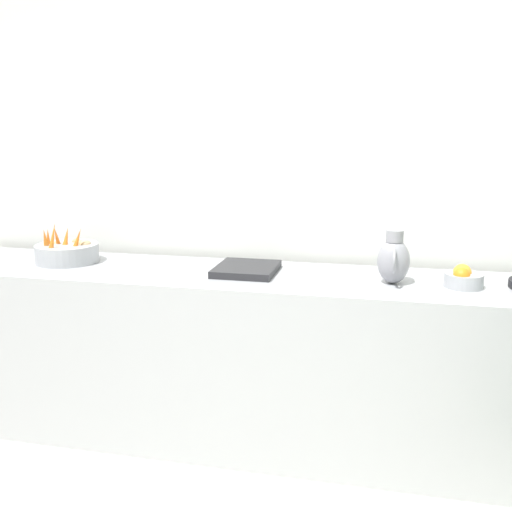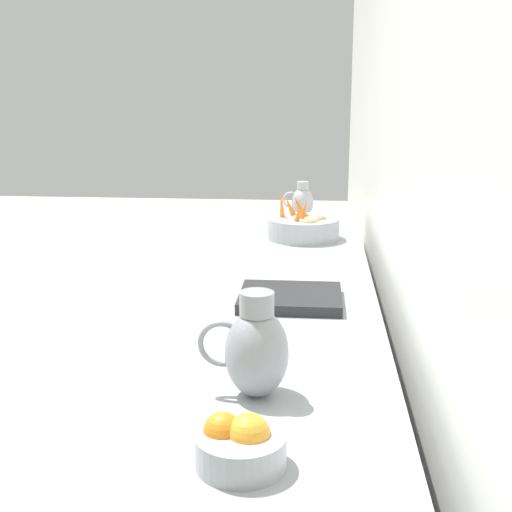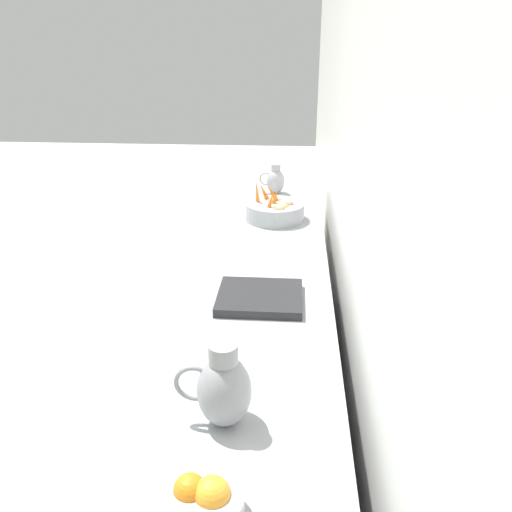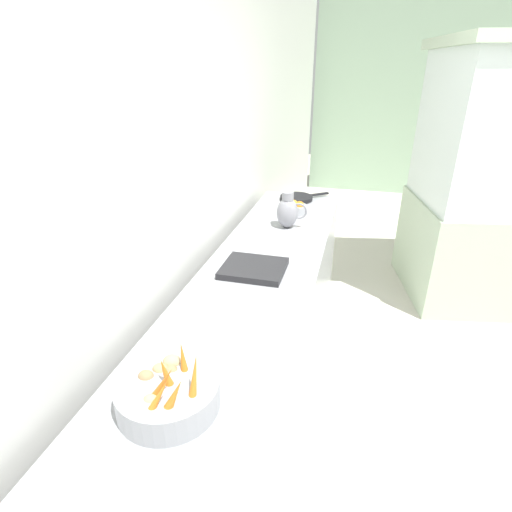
# 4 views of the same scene
# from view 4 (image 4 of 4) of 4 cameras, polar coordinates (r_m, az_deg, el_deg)

# --- Properties ---
(ground_plane) EXTENTS (15.86, 15.86, 0.00)m
(ground_plane) POSITION_cam_4_polar(r_m,az_deg,el_deg) (3.03, 32.33, -18.98)
(ground_plane) COLOR beige
(tile_wall_left) EXTENTS (0.10, 8.87, 3.00)m
(tile_wall_left) POSITION_cam_4_polar(r_m,az_deg,el_deg) (2.53, -7.04, 15.37)
(tile_wall_left) COLOR silver
(tile_wall_left) RESTS_ON ground_plane
(prep_counter) EXTENTS (0.64, 3.32, 0.90)m
(prep_counter) POSITION_cam_4_polar(r_m,az_deg,el_deg) (2.39, -0.23, -12.82)
(prep_counter) COLOR #9EA0A5
(prep_counter) RESTS_ON ground_plane
(vegetable_colander) EXTENTS (0.34, 0.34, 0.23)m
(vegetable_colander) POSITION_cam_4_polar(r_m,az_deg,el_deg) (1.42, -12.29, -18.39)
(vegetable_colander) COLOR #9EA0A5
(vegetable_colander) RESTS_ON prep_counter
(orange_bowl) EXTENTS (0.18, 0.18, 0.11)m
(orange_bowl) POSITION_cam_4_polar(r_m,az_deg,el_deg) (3.13, 5.56, 6.80)
(orange_bowl) COLOR #9EA0A5
(orange_bowl) RESTS_ON prep_counter
(metal_pitcher_tall) EXTENTS (0.21, 0.15, 0.25)m
(metal_pitcher_tall) POSITION_cam_4_polar(r_m,az_deg,el_deg) (2.82, 4.51, 6.27)
(metal_pitcher_tall) COLOR gray
(metal_pitcher_tall) RESTS_ON prep_counter
(counter_sink_basin) EXTENTS (0.34, 0.30, 0.04)m
(counter_sink_basin) POSITION_cam_4_polar(r_m,az_deg,el_deg) (2.22, -0.32, -1.75)
(counter_sink_basin) COLOR #232326
(counter_sink_basin) RESTS_ON prep_counter
(skillet_on_counter) EXTENTS (0.39, 0.34, 0.03)m
(skillet_on_counter) POSITION_cam_4_polar(r_m,az_deg,el_deg) (3.47, 5.80, 8.19)
(skillet_on_counter) COLOR black
(skillet_on_counter) RESTS_ON prep_counter
(glass_block_booth) EXTENTS (1.38, 1.33, 2.14)m
(glass_block_booth) POSITION_cam_4_polar(r_m,az_deg,el_deg) (3.98, 30.50, 9.12)
(glass_block_booth) COLOR #ADC1A3
(glass_block_booth) RESTS_ON ground_plane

